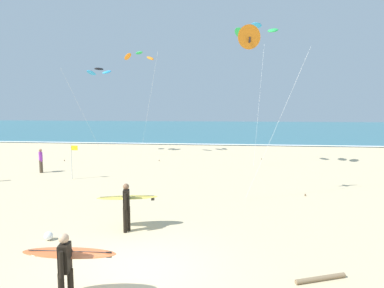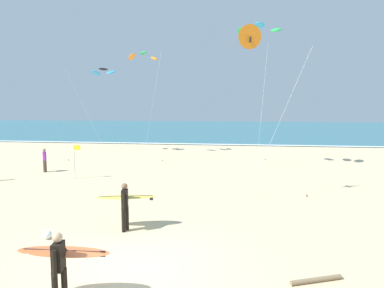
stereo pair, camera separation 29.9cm
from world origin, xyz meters
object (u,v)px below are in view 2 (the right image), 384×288
(beach_ball, at_px, (47,235))
(surfer_trailing, at_px, (61,259))
(bystander_purple_top, at_px, (45,160))
(kite_arc_cobalt_high, at_px, (259,29))
(kite_delta_amber_mid, at_px, (250,38))
(driftwood_log, at_px, (316,280))
(surfer_lead, at_px, (125,201))
(kite_arc_charcoal_far, at_px, (103,72))
(lifeguard_flag, at_px, (75,158))
(kite_arc_emerald_near, at_px, (143,56))

(beach_ball, bearing_deg, surfer_trailing, -54.02)
(bystander_purple_top, height_order, beach_ball, bystander_purple_top)
(kite_arc_cobalt_high, bearing_deg, kite_delta_amber_mid, -96.22)
(beach_ball, relative_size, driftwood_log, 0.20)
(kite_delta_amber_mid, relative_size, kite_arc_cobalt_high, 0.80)
(surfer_lead, height_order, beach_ball, surfer_lead)
(kite_delta_amber_mid, bearing_deg, bystander_purple_top, 159.50)
(kite_arc_charcoal_far, bearing_deg, kite_arc_cobalt_high, -23.61)
(surfer_lead, bearing_deg, beach_ball, -152.50)
(lifeguard_flag, bearing_deg, surfer_trailing, -63.85)
(lifeguard_flag, bearing_deg, surfer_lead, -52.54)
(kite_arc_cobalt_high, height_order, lifeguard_flag, kite_arc_cobalt_high)
(kite_arc_emerald_near, bearing_deg, driftwood_log, -63.64)
(surfer_lead, bearing_deg, kite_delta_amber_mid, 44.55)
(lifeguard_flag, height_order, beach_ball, lifeguard_flag)
(surfer_lead, height_order, kite_arc_charcoal_far, kite_arc_charcoal_far)
(kite_delta_amber_mid, xyz_separation_m, bystander_purple_top, (-13.14, 4.91, -6.53))
(kite_arc_emerald_near, bearing_deg, surfer_trailing, -78.38)
(kite_arc_emerald_near, bearing_deg, kite_arc_cobalt_high, -29.95)
(surfer_trailing, height_order, kite_arc_emerald_near, kite_arc_emerald_near)
(beach_ball, bearing_deg, bystander_purple_top, 122.18)
(kite_arc_cobalt_high, bearing_deg, kite_arc_charcoal_far, 156.39)
(kite_arc_charcoal_far, height_order, bystander_purple_top, kite_arc_charcoal_far)
(kite_arc_emerald_near, height_order, bystander_purple_top, kite_arc_emerald_near)
(surfer_lead, bearing_deg, bystander_purple_top, 133.76)
(kite_delta_amber_mid, bearing_deg, beach_ball, -140.47)
(surfer_lead, relative_size, kite_arc_charcoal_far, 0.28)
(surfer_lead, xyz_separation_m, driftwood_log, (5.86, -2.77, -0.98))
(surfer_lead, relative_size, surfer_trailing, 1.06)
(bystander_purple_top, bearing_deg, kite_arc_charcoal_far, 87.90)
(bystander_purple_top, bearing_deg, kite_arc_emerald_near, 64.79)
(surfer_lead, xyz_separation_m, surfer_trailing, (0.12, -4.48, 0.00))
(bystander_purple_top, bearing_deg, driftwood_log, -39.22)
(kite_arc_emerald_near, xyz_separation_m, kite_arc_cobalt_high, (9.79, -5.64, 0.74))
(kite_arc_emerald_near, distance_m, kite_arc_charcoal_far, 4.12)
(kite_arc_emerald_near, relative_size, kite_delta_amber_mid, 1.16)
(kite_arc_emerald_near, bearing_deg, lifeguard_flag, -96.59)
(bystander_purple_top, distance_m, driftwood_log, 18.93)
(bystander_purple_top, relative_size, driftwood_log, 1.14)
(kite_arc_cobalt_high, height_order, bystander_purple_top, kite_arc_cobalt_high)
(surfer_lead, relative_size, kite_arc_emerald_near, 0.24)
(bystander_purple_top, height_order, driftwood_log, bystander_purple_top)
(kite_arc_charcoal_far, bearing_deg, surfer_lead, -65.52)
(kite_arc_cobalt_high, distance_m, beach_ball, 18.28)
(kite_delta_amber_mid, distance_m, kite_arc_charcoal_far, 19.18)
(surfer_lead, height_order, driftwood_log, surfer_lead)
(bystander_purple_top, relative_size, lifeguard_flag, 0.76)
(driftwood_log, bearing_deg, kite_arc_emerald_near, 116.36)
(driftwood_log, bearing_deg, surfer_lead, 154.66)
(kite_arc_emerald_near, xyz_separation_m, driftwood_log, (10.40, -20.99, -8.74))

